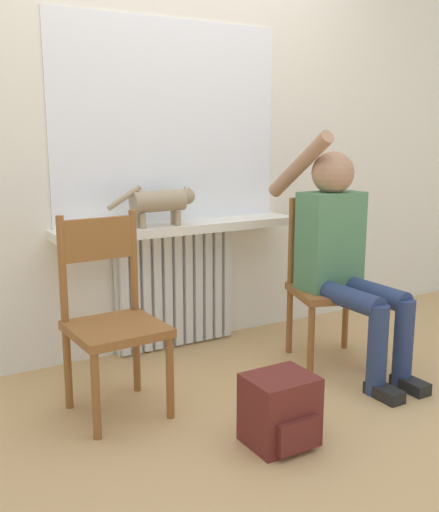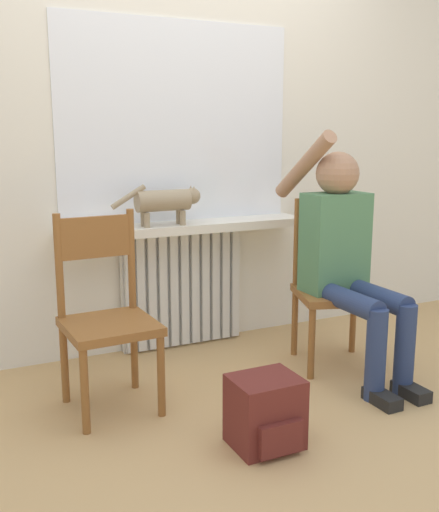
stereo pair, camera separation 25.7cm
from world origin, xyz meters
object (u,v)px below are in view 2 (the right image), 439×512
at_px(chair_right, 333,284).
at_px(person, 346,252).
at_px(backpack, 266,413).
at_px(chair_left, 106,313).
at_px(cat, 166,201).

bearing_deg(chair_right, person, -78.27).
xyz_separation_m(person, backpack, (-0.78, -0.52, -0.51)).
xyz_separation_m(chair_left, cat, (0.49, 0.50, 0.45)).
height_order(chair_right, backpack, chair_right).
height_order(chair_left, cat, cat).
bearing_deg(cat, person, -38.98).
relative_size(cat, backpack, 1.76).
height_order(person, cat, person).
bearing_deg(person, cat, 141.02).
height_order(chair_left, person, person).
bearing_deg(chair_right, cat, 165.88).
bearing_deg(chair_left, person, -8.11).
bearing_deg(backpack, chair_left, 126.37).
relative_size(chair_left, chair_right, 1.00).
bearing_deg(cat, backpack, -90.67).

